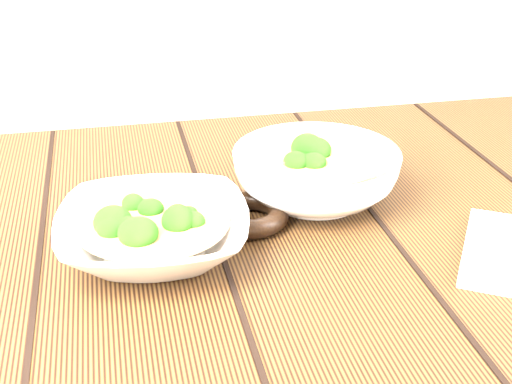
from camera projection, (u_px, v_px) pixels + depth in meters
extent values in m
cube|color=#3B2711|center=(234.00, 252.00, 0.84)|extent=(1.20, 0.80, 0.04)
cube|color=#3B2711|center=(473.00, 298.00, 1.41)|extent=(0.07, 0.07, 0.71)
imported|color=silver|center=(154.00, 234.00, 0.79)|extent=(0.23, 0.23, 0.05)
cylinder|color=#986C44|center=(153.00, 221.00, 0.78)|extent=(0.17, 0.17, 0.00)
ellipsoid|color=#29751A|center=(170.00, 212.00, 0.79)|extent=(0.03, 0.03, 0.03)
ellipsoid|color=#29751A|center=(165.00, 202.00, 0.81)|extent=(0.03, 0.03, 0.03)
ellipsoid|color=#29751A|center=(136.00, 199.00, 0.82)|extent=(0.03, 0.03, 0.03)
ellipsoid|color=#29751A|center=(131.00, 213.00, 0.78)|extent=(0.03, 0.03, 0.03)
ellipsoid|color=#29751A|center=(118.00, 225.00, 0.76)|extent=(0.03, 0.03, 0.03)
ellipsoid|color=#29751A|center=(132.00, 240.00, 0.73)|extent=(0.03, 0.03, 0.03)
ellipsoid|color=#29751A|center=(163.00, 228.00, 0.75)|extent=(0.03, 0.03, 0.03)
ellipsoid|color=#29751A|center=(190.00, 221.00, 0.77)|extent=(0.03, 0.03, 0.03)
imported|color=silver|center=(316.00, 175.00, 0.91)|extent=(0.27, 0.27, 0.07)
cylinder|color=#986C44|center=(317.00, 159.00, 0.90)|extent=(0.17, 0.17, 0.00)
ellipsoid|color=#29751A|center=(331.00, 151.00, 0.90)|extent=(0.04, 0.04, 0.03)
ellipsoid|color=#29751A|center=(309.00, 144.00, 0.92)|extent=(0.04, 0.04, 0.03)
ellipsoid|color=#29751A|center=(277.00, 152.00, 0.90)|extent=(0.04, 0.04, 0.03)
ellipsoid|color=#29751A|center=(310.00, 161.00, 0.87)|extent=(0.04, 0.04, 0.03)
ellipsoid|color=#29751A|center=(342.00, 163.00, 0.87)|extent=(0.04, 0.04, 0.03)
torus|color=black|center=(247.00, 215.00, 0.86)|extent=(0.13, 0.13, 0.02)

